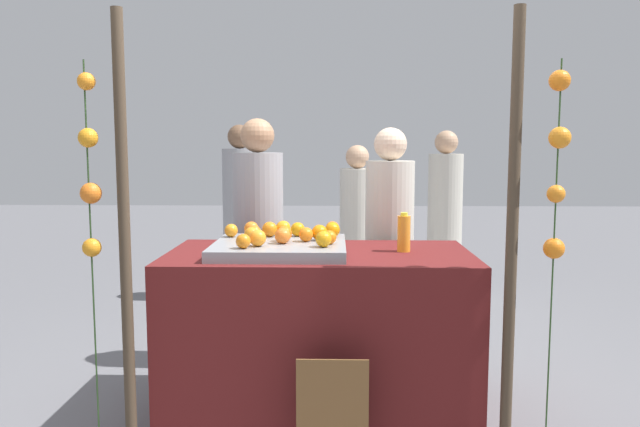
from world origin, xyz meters
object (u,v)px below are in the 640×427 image
object	(u,v)px
juice_bottle	(404,233)
vendor_left	(259,252)
orange_0	(254,232)
vendor_right	(389,257)
stall_counter	(319,331)
chalkboard_sign	(332,413)
orange_1	(270,229)

from	to	relation	value
juice_bottle	vendor_left	world-z (taller)	vendor_left
orange_0	vendor_right	bearing A→B (deg)	37.52
stall_counter	juice_bottle	xyz separation A→B (m)	(0.47, 0.03, 0.56)
chalkboard_sign	vendor_left	bearing A→B (deg)	111.05
vendor_left	chalkboard_sign	bearing A→B (deg)	-68.95
vendor_right	chalkboard_sign	bearing A→B (deg)	-106.09
orange_1	vendor_right	distance (m)	0.96
vendor_left	stall_counter	bearing A→B (deg)	-59.10
vendor_left	orange_1	bearing A→B (deg)	-76.19
vendor_left	juice_bottle	bearing A→B (deg)	-37.48
vendor_left	vendor_right	xyz separation A→B (m)	(0.89, -0.02, -0.03)
orange_1	chalkboard_sign	distance (m)	1.15
orange_1	orange_0	bearing A→B (deg)	-127.60
chalkboard_sign	vendor_right	xyz separation A→B (m)	(0.38, 1.30, 0.51)
orange_0	vendor_right	distance (m)	1.07
chalkboard_sign	vendor_right	distance (m)	1.45
juice_bottle	chalkboard_sign	size ratio (longest dim) A/B	0.42
juice_bottle	vendor_left	size ratio (longest dim) A/B	0.13
orange_1	chalkboard_sign	size ratio (longest dim) A/B	0.17
chalkboard_sign	orange_0	bearing A→B (deg)	124.03
stall_counter	orange_0	xyz separation A→B (m)	(-0.37, 0.07, 0.56)
stall_counter	orange_1	xyz separation A→B (m)	(-0.30, 0.17, 0.56)
orange_0	orange_1	distance (m)	0.13
orange_1	vendor_right	size ratio (longest dim) A/B	0.05
vendor_right	juice_bottle	bearing A→B (deg)	-88.26
orange_0	vendor_right	size ratio (longest dim) A/B	0.05
juice_bottle	vendor_left	bearing A→B (deg)	142.52
stall_counter	juice_bottle	world-z (taller)	juice_bottle
orange_0	orange_1	world-z (taller)	orange_1
stall_counter	vendor_right	bearing A→B (deg)	57.12
chalkboard_sign	vendor_right	bearing A→B (deg)	73.91
orange_0	juice_bottle	distance (m)	0.85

